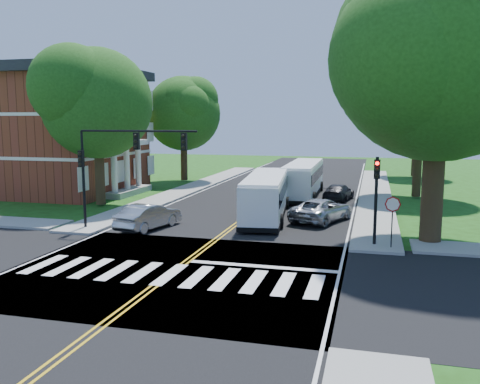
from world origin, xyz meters
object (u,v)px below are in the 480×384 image
(signal_ne, at_px, (376,189))
(suv, at_px, (322,210))
(dark_sedan, at_px, (338,192))
(hatchback, at_px, (149,216))
(bus_lead, at_px, (266,195))
(signal_nw, at_px, (119,155))
(bus_follow, at_px, (303,179))

(signal_ne, height_order, suv, signal_ne)
(dark_sedan, bearing_deg, hatchback, 63.04)
(bus_lead, height_order, hatchback, bus_lead)
(signal_ne, distance_m, hatchback, 13.06)
(signal_ne, height_order, bus_lead, signal_ne)
(signal_nw, distance_m, suv, 12.89)
(signal_ne, distance_m, dark_sedan, 15.17)
(signal_nw, relative_size, signal_ne, 1.62)
(signal_ne, relative_size, bus_follow, 0.40)
(suv, distance_m, dark_sedan, 8.78)
(dark_sedan, bearing_deg, bus_follow, -16.49)
(signal_ne, bearing_deg, bus_follow, 109.63)
(suv, bearing_deg, bus_follow, -55.43)
(signal_ne, xyz_separation_m, dark_sedan, (-2.77, 14.74, -2.31))
(signal_ne, bearing_deg, bus_lead, 137.64)
(signal_nw, xyz_separation_m, bus_lead, (7.16, 6.30, -2.89))
(hatchback, bearing_deg, signal_nw, 54.42)
(bus_follow, bearing_deg, signal_nw, 62.15)
(bus_follow, height_order, dark_sedan, bus_follow)
(hatchback, xyz_separation_m, suv, (9.60, 4.92, -0.03))
(dark_sedan, bearing_deg, signal_nw, 61.95)
(signal_ne, xyz_separation_m, bus_lead, (-6.89, 6.28, -1.48))
(bus_lead, relative_size, suv, 2.13)
(signal_nw, bearing_deg, bus_follow, 62.93)
(signal_nw, distance_m, signal_ne, 14.13)
(bus_lead, relative_size, hatchback, 2.42)
(bus_lead, bearing_deg, signal_nw, 34.60)
(signal_nw, xyz_separation_m, suv, (10.82, 5.98, -3.65))
(signal_nw, relative_size, bus_lead, 0.65)
(suv, xyz_separation_m, dark_sedan, (0.46, 8.77, -0.08))
(signal_ne, height_order, dark_sedan, signal_ne)
(bus_lead, height_order, dark_sedan, bus_lead)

